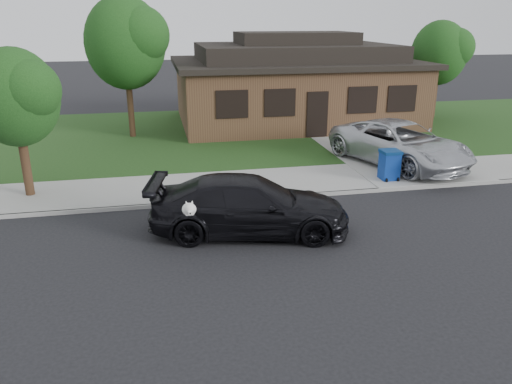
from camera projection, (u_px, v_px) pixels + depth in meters
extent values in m
plane|color=black|center=(300.00, 246.00, 12.69)|extent=(120.00, 120.00, 0.00)
cube|color=gray|center=(260.00, 183.00, 17.29)|extent=(60.00, 3.00, 0.12)
cube|color=gray|center=(269.00, 198.00, 15.90)|extent=(60.00, 0.12, 0.12)
cube|color=#193814|center=(226.00, 133.00, 24.68)|extent=(60.00, 13.00, 0.13)
cube|color=gray|center=(364.00, 142.00, 23.04)|extent=(4.50, 13.00, 0.14)
imported|color=black|center=(249.00, 205.00, 13.27)|extent=(5.61, 3.16, 1.53)
ellipsoid|color=white|center=(189.00, 209.00, 11.99)|extent=(0.34, 0.40, 0.30)
sphere|color=white|center=(190.00, 209.00, 11.74)|extent=(0.26, 0.26, 0.26)
cube|color=white|center=(190.00, 213.00, 11.64)|extent=(0.09, 0.12, 0.08)
sphere|color=black|center=(190.00, 213.00, 11.59)|extent=(0.04, 0.04, 0.04)
cone|color=white|center=(186.00, 203.00, 11.73)|extent=(0.11, 0.11, 0.14)
cone|color=white|center=(192.00, 203.00, 11.76)|extent=(0.11, 0.11, 0.14)
imported|color=silver|center=(400.00, 143.00, 19.02)|extent=(4.49, 6.40, 1.62)
cube|color=navy|center=(389.00, 166.00, 17.35)|extent=(0.59, 0.59, 0.95)
cube|color=navy|center=(391.00, 152.00, 17.17)|extent=(0.64, 0.64, 0.11)
cylinder|color=black|center=(386.00, 180.00, 17.17)|extent=(0.05, 0.15, 0.15)
cylinder|color=black|center=(398.00, 180.00, 17.25)|extent=(0.05, 0.15, 0.15)
cube|color=#422B1C|center=(294.00, 93.00, 26.76)|extent=(12.00, 8.00, 3.00)
cube|color=black|center=(295.00, 62.00, 26.22)|extent=(12.60, 8.60, 0.25)
cube|color=black|center=(295.00, 52.00, 26.05)|extent=(10.00, 6.50, 0.80)
cube|color=black|center=(295.00, 38.00, 25.82)|extent=(6.00, 3.50, 0.60)
cube|color=black|center=(317.00, 114.00, 23.17)|extent=(1.00, 0.06, 2.10)
cube|color=black|center=(232.00, 104.00, 22.22)|extent=(1.30, 0.05, 1.10)
cube|color=black|center=(280.00, 103.00, 22.64)|extent=(1.30, 0.05, 1.10)
cube|color=black|center=(363.00, 100.00, 23.39)|extent=(1.30, 0.05, 1.10)
cube|color=black|center=(402.00, 99.00, 23.77)|extent=(1.30, 0.05, 1.10)
cylinder|color=#332114|center=(131.00, 110.00, 23.40)|extent=(0.28, 0.28, 2.48)
ellipsoid|color=#143811|center=(125.00, 43.00, 22.39)|extent=(3.60, 3.60, 4.14)
sphere|color=#26591E|center=(141.00, 35.00, 21.91)|extent=(2.52, 2.52, 2.52)
cylinder|color=#332114|center=(434.00, 99.00, 27.97)|extent=(0.28, 0.28, 2.03)
ellipsoid|color=#143811|center=(439.00, 53.00, 27.14)|extent=(3.00, 3.00, 3.45)
sphere|color=#26591E|center=(455.00, 48.00, 26.74)|extent=(2.10, 2.10, 2.10)
cylinder|color=#332114|center=(26.00, 167.00, 15.74)|extent=(0.28, 0.28, 1.80)
ellipsoid|color=#143811|center=(15.00, 97.00, 15.01)|extent=(2.60, 2.60, 2.99)
sphere|color=#26591E|center=(29.00, 90.00, 14.66)|extent=(1.82, 1.82, 1.82)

